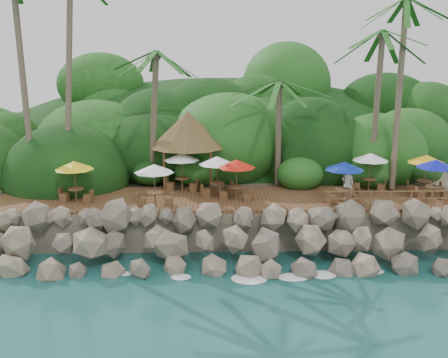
{
  "coord_description": "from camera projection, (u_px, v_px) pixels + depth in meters",
  "views": [
    {
      "loc": [
        -0.7,
        -22.86,
        10.53
      ],
      "look_at": [
        0.0,
        6.0,
        3.4
      ],
      "focal_mm": 41.83,
      "sensor_mm": 36.0,
      "label": 1
    }
  ],
  "objects": [
    {
      "name": "palapa",
      "position": [
        188.0,
        129.0,
        32.2
      ],
      "size": [
        4.72,
        4.72,
        4.6
      ],
      "color": "brown",
      "rests_on": "ground"
    },
    {
      "name": "seawall",
      "position": [
        226.0,
        241.0,
        26.4
      ],
      "size": [
        29.0,
        4.0,
        2.3
      ],
      "primitive_type": null,
      "color": "gray",
      "rests_on": "ground"
    },
    {
      "name": "foam_line",
      "position": [
        227.0,
        276.0,
        25.02
      ],
      "size": [
        25.2,
        0.8,
        0.06
      ],
      "color": "white",
      "rests_on": "ground"
    },
    {
      "name": "jungle_hill",
      "position": [
        219.0,
        169.0,
        47.54
      ],
      "size": [
        44.8,
        28.0,
        15.4
      ],
      "primitive_type": "ellipsoid",
      "color": "#143811",
      "rests_on": "ground"
    },
    {
      "name": "railing",
      "position": [
        401.0,
        197.0,
        27.8
      ],
      "size": [
        8.3,
        0.1,
        1.0
      ],
      "color": "brown",
      "rests_on": "terrace"
    },
    {
      "name": "waiter",
      "position": [
        348.0,
        184.0,
        29.41
      ],
      "size": [
        0.71,
        0.53,
        1.77
      ],
      "primitive_type": "imported",
      "rotation": [
        0.0,
        0.0,
        2.97
      ],
      "color": "silver",
      "rests_on": "terrace"
    },
    {
      "name": "dining_clusters",
      "position": [
        272.0,
        165.0,
        29.49
      ],
      "size": [
        22.21,
        5.35,
        2.33
      ],
      "color": "brown",
      "rests_on": "terrace"
    },
    {
      "name": "terrace",
      "position": [
        224.0,
        199.0,
        30.03
      ],
      "size": [
        26.0,
        5.0,
        0.2
      ],
      "primitive_type": "cube",
      "color": "brown",
      "rests_on": "land_base"
    },
    {
      "name": "ground",
      "position": [
        227.0,
        279.0,
        24.73
      ],
      "size": [
        140.0,
        140.0,
        0.0
      ],
      "primitive_type": "plane",
      "color": "#19514F",
      "rests_on": "ground"
    },
    {
      "name": "palms",
      "position": [
        217.0,
        17.0,
        30.17
      ],
      "size": [
        28.2,
        6.86,
        14.37
      ],
      "color": "brown",
      "rests_on": "ground"
    },
    {
      "name": "jungle_foliage",
      "position": [
        221.0,
        194.0,
        39.29
      ],
      "size": [
        44.0,
        16.0,
        12.0
      ],
      "primitive_type": null,
      "color": "#143811",
      "rests_on": "ground"
    },
    {
      "name": "land_base",
      "position": [
        221.0,
        177.0,
        40.01
      ],
      "size": [
        32.0,
        25.2,
        2.1
      ],
      "primitive_type": "cube",
      "color": "gray",
      "rests_on": "ground"
    }
  ]
}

